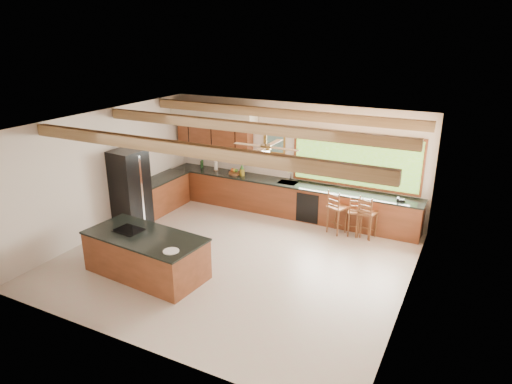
% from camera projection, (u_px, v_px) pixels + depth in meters
% --- Properties ---
extents(ground, '(7.20, 7.20, 0.00)m').
position_uv_depth(ground, '(235.00, 259.00, 10.03)').
color(ground, '#BFB09E').
rests_on(ground, ground).
extents(room_shell, '(7.27, 6.54, 3.02)m').
position_uv_depth(room_shell, '(241.00, 154.00, 9.90)').
color(room_shell, beige).
rests_on(room_shell, ground).
extents(counter_run, '(7.12, 3.10, 1.26)m').
position_uv_depth(counter_run, '(254.00, 198.00, 12.34)').
color(counter_run, brown).
rests_on(counter_run, ground).
extents(island, '(2.59, 1.38, 0.89)m').
position_uv_depth(island, '(146.00, 255.00, 9.29)').
color(island, brown).
rests_on(island, ground).
extents(refrigerator, '(0.85, 0.83, 2.00)m').
position_uv_depth(refrigerator, '(130.00, 189.00, 11.40)').
color(refrigerator, black).
rests_on(refrigerator, ground).
extents(bar_stool_a, '(0.52, 0.52, 1.12)m').
position_uv_depth(bar_stool_a, '(337.00, 208.00, 11.08)').
color(bar_stool_a, brown).
rests_on(bar_stool_a, ground).
extents(bar_stool_b, '(0.38, 0.38, 1.04)m').
position_uv_depth(bar_stool_b, '(365.00, 214.00, 10.88)').
color(bar_stool_b, brown).
rests_on(bar_stool_b, ground).
extents(bar_stool_c, '(0.45, 0.45, 1.03)m').
position_uv_depth(bar_stool_c, '(355.00, 213.00, 10.98)').
color(bar_stool_c, brown).
rests_on(bar_stool_c, ground).
extents(bar_stool_d, '(0.46, 0.46, 1.08)m').
position_uv_depth(bar_stool_d, '(368.00, 213.00, 10.84)').
color(bar_stool_d, brown).
rests_on(bar_stool_d, ground).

